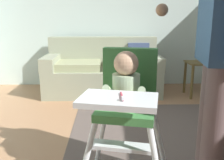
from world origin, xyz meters
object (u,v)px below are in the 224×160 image
Objects in this scene: couch at (103,72)px; adult_standing at (218,52)px; side_table at (200,71)px; high_chair at (126,96)px; sippy_cup at (204,59)px.

adult_standing is (0.69, -2.51, 0.62)m from couch.
side_table is (0.77, 2.25, -0.57)m from adult_standing.
high_chair is 2.54m from sippy_cup.
couch is 3.41× the size of side_table.
adult_standing is 2.45m from side_table.
high_chair is at bearing -0.45° from adult_standing.
couch is at bearing -65.13° from adult_standing.
adult_standing reaches higher than high_chair.
couch is 1.54m from sippy_cup.
couch is at bearing -162.88° from high_chair.
side_table is at bearing 162.30° from high_chair.
sippy_cup is (1.32, 2.16, -0.10)m from high_chair.
adult_standing is at bearing -108.78° from side_table.
high_chair is 0.60m from adult_standing.
high_chair is at bearing -121.45° from sippy_cup.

